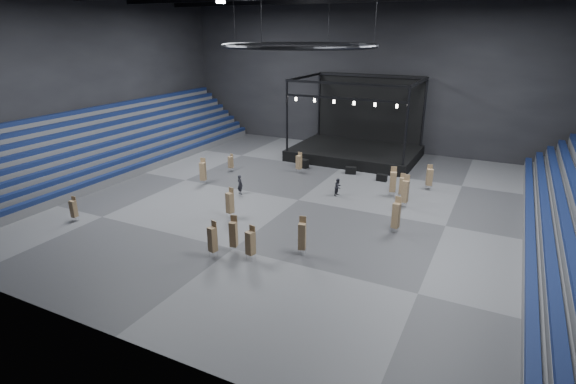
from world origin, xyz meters
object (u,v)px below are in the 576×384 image
at_px(flight_case_right, 382,178).
at_px(chair_stack_12, 405,191).
at_px(chair_stack_3, 251,242).
at_px(chair_stack_6, 203,171).
at_px(chair_stack_1, 393,181).
at_px(chair_stack_10, 429,177).
at_px(chair_stack_4, 231,162).
at_px(stage, 357,145).
at_px(man_center, 240,185).
at_px(crew_member, 338,187).
at_px(chair_stack_9, 213,239).
at_px(chair_stack_2, 402,185).
at_px(chair_stack_5, 302,236).
at_px(flight_case_mid, 351,170).
at_px(chair_stack_0, 230,202).
at_px(chair_stack_7, 74,208).
at_px(chair_stack_8, 299,162).
at_px(chair_stack_13, 396,215).
at_px(chair_stack_11, 234,233).

xyz_separation_m(flight_case_right, chair_stack_12, (3.55, -5.92, 1.09)).
height_order(chair_stack_3, chair_stack_6, chair_stack_6).
height_order(chair_stack_1, chair_stack_10, chair_stack_1).
xyz_separation_m(chair_stack_3, chair_stack_12, (6.80, 13.87, 0.17)).
relative_size(chair_stack_3, chair_stack_4, 1.28).
distance_m(chair_stack_1, chair_stack_6, 17.93).
relative_size(stage, man_center, 7.74).
bearing_deg(crew_member, chair_stack_9, 176.85).
xyz_separation_m(chair_stack_2, chair_stack_6, (-18.07, -4.87, 0.20)).
bearing_deg(chair_stack_5, crew_member, 83.67).
xyz_separation_m(flight_case_mid, chair_stack_0, (-4.80, -15.35, 0.92)).
xyz_separation_m(stage, chair_stack_12, (8.70, -13.64, -0.02)).
distance_m(chair_stack_7, chair_stack_8, 21.97).
xyz_separation_m(chair_stack_6, chair_stack_7, (-3.64, -11.79, -0.30)).
bearing_deg(chair_stack_10, crew_member, -163.77).
bearing_deg(chair_stack_13, chair_stack_12, 105.85).
distance_m(chair_stack_3, chair_stack_7, 15.67).
bearing_deg(chair_stack_7, chair_stack_0, 25.10).
distance_m(chair_stack_4, chair_stack_7, 17.03).
distance_m(flight_case_mid, crew_member, 6.84).
distance_m(stage, flight_case_mid, 7.09).
height_order(flight_case_mid, chair_stack_0, chair_stack_0).
distance_m(stage, crew_member, 13.84).
distance_m(chair_stack_2, chair_stack_5, 14.17).
bearing_deg(flight_case_mid, stage, 103.19).
xyz_separation_m(chair_stack_4, chair_stack_12, (18.82, -2.05, 0.42)).
bearing_deg(man_center, chair_stack_3, 148.60).
bearing_deg(chair_stack_3, chair_stack_0, 146.63).
height_order(chair_stack_3, chair_stack_5, chair_stack_5).
distance_m(chair_stack_2, chair_stack_4, 18.08).
relative_size(chair_stack_3, chair_stack_11, 0.92).
bearing_deg(chair_stack_8, chair_stack_4, -147.02).
relative_size(chair_stack_5, chair_stack_11, 1.04).
bearing_deg(chair_stack_9, chair_stack_3, 30.00).
height_order(stage, chair_stack_0, stage).
height_order(stage, chair_stack_1, stage).
bearing_deg(flight_case_right, chair_stack_2, -53.83).
height_order(chair_stack_2, crew_member, chair_stack_2).
xyz_separation_m(chair_stack_1, chair_stack_9, (-7.69, -16.71, -0.12)).
bearing_deg(chair_stack_5, flight_case_right, 72.79).
bearing_deg(chair_stack_6, flight_case_right, 11.43).
height_order(chair_stack_1, chair_stack_3, chair_stack_1).
height_order(flight_case_mid, flight_case_right, flight_case_mid).
height_order(chair_stack_6, man_center, chair_stack_6).
relative_size(flight_case_mid, chair_stack_7, 0.55).
xyz_separation_m(chair_stack_3, chair_stack_9, (-2.46, -0.71, 0.04)).
height_order(flight_case_mid, chair_stack_1, chair_stack_1).
relative_size(stage, flight_case_right, 13.65).
height_order(chair_stack_3, chair_stack_8, chair_stack_3).
xyz_separation_m(chair_stack_5, man_center, (-10.00, 8.14, -0.46)).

